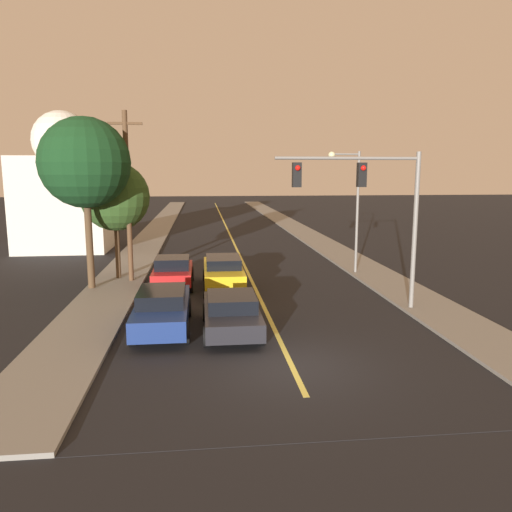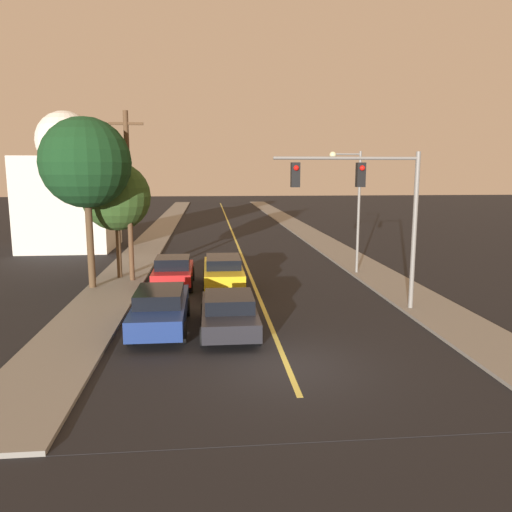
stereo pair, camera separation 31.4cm
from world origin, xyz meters
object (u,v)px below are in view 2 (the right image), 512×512
(car_near_lane_second, at_px, (223,272))
(tree_left_far, at_px, (116,197))
(traffic_signal_mast, at_px, (369,197))
(streetlamp_right, at_px, (351,195))
(car_outer_lane_front, at_px, (160,308))
(domed_building_left, at_px, (69,190))
(tree_left_near, at_px, (86,163))
(car_near_lane_front, at_px, (229,312))
(utility_pole_left, at_px, (129,194))
(car_outer_lane_second, at_px, (173,271))

(car_near_lane_second, height_order, tree_left_far, tree_left_far)
(traffic_signal_mast, height_order, tree_left_far, traffic_signal_mast)
(traffic_signal_mast, bearing_deg, streetlamp_right, 79.11)
(car_outer_lane_front, relative_size, streetlamp_right, 0.78)
(traffic_signal_mast, bearing_deg, domed_building_left, 131.36)
(streetlamp_right, height_order, tree_left_near, tree_left_near)
(car_near_lane_front, xyz_separation_m, utility_pole_left, (-4.43, 8.19, 3.63))
(car_near_lane_front, relative_size, car_near_lane_second, 0.89)
(car_near_lane_second, xyz_separation_m, streetlamp_right, (6.74, 2.81, 3.39))
(car_outer_lane_second, distance_m, streetlamp_right, 9.92)
(streetlamp_right, bearing_deg, tree_left_near, -170.09)
(car_outer_lane_front, distance_m, streetlamp_right, 12.92)
(car_near_lane_front, relative_size, tree_left_near, 0.58)
(car_near_lane_front, distance_m, car_outer_lane_front, 2.39)
(utility_pole_left, relative_size, tree_left_far, 1.41)
(car_outer_lane_front, relative_size, utility_pole_left, 0.61)
(utility_pole_left, bearing_deg, tree_left_near, -138.48)
(tree_left_near, bearing_deg, traffic_signal_mast, -22.83)
(car_outer_lane_front, bearing_deg, utility_pole_left, 105.17)
(domed_building_left, bearing_deg, car_outer_lane_front, -67.58)
(car_near_lane_second, xyz_separation_m, utility_pole_left, (-4.43, 1.99, 3.49))
(car_outer_lane_second, height_order, tree_left_far, tree_left_far)
(tree_left_near, distance_m, tree_left_far, 2.77)
(tree_left_near, relative_size, domed_building_left, 0.81)
(car_outer_lane_front, relative_size, tree_left_far, 0.86)
(traffic_signal_mast, bearing_deg, car_outer_lane_second, 146.70)
(car_outer_lane_front, bearing_deg, car_near_lane_second, 67.72)
(car_near_lane_second, bearing_deg, traffic_signal_mast, -38.12)
(car_outer_lane_second, height_order, domed_building_left, domed_building_left)
(tree_left_far, bearing_deg, car_outer_lane_front, -71.52)
(car_near_lane_second, xyz_separation_m, tree_left_far, (-5.14, 2.68, 3.34))
(streetlamp_right, distance_m, domed_building_left, 20.18)
(tree_left_far, bearing_deg, streetlamp_right, 0.64)
(streetlamp_right, xyz_separation_m, tree_left_near, (-12.77, -2.23, 1.54))
(car_outer_lane_second, distance_m, tree_left_far, 4.79)
(car_outer_lane_front, relative_size, tree_left_near, 0.64)
(car_outer_lane_second, relative_size, utility_pole_left, 0.49)
(streetlamp_right, relative_size, tree_left_far, 1.10)
(streetlamp_right, xyz_separation_m, domed_building_left, (-17.05, 10.79, -0.08))
(traffic_signal_mast, height_order, tree_left_near, tree_left_near)
(streetlamp_right, height_order, domed_building_left, domed_building_left)
(car_near_lane_second, height_order, car_outer_lane_second, car_near_lane_second)
(domed_building_left, bearing_deg, streetlamp_right, -32.33)
(car_near_lane_front, relative_size, domed_building_left, 0.47)
(domed_building_left, bearing_deg, car_outer_lane_second, -58.00)
(tree_left_far, bearing_deg, car_outer_lane_second, -33.12)
(traffic_signal_mast, bearing_deg, utility_pole_left, 147.63)
(car_near_lane_second, relative_size, tree_left_far, 0.88)
(car_near_lane_front, xyz_separation_m, car_outer_lane_front, (-2.34, 0.48, 0.07))
(tree_left_near, height_order, domed_building_left, domed_building_left)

